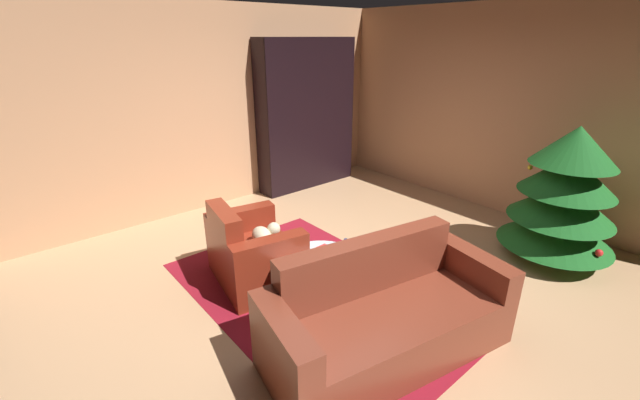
{
  "coord_description": "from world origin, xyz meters",
  "views": [
    {
      "loc": [
        2.51,
        -2.51,
        2.31
      ],
      "look_at": [
        -0.31,
        -0.11,
        0.81
      ],
      "focal_mm": 22.7,
      "sensor_mm": 36.0,
      "label": 1
    }
  ],
  "objects_px": {
    "decorated_tree": "(564,195)",
    "couch_red": "(385,318)",
    "bottle_on_table": "(345,255)",
    "armchair_red": "(253,254)",
    "book_stack_on_table": "(326,255)",
    "bookshelf_unit": "(312,116)",
    "coffee_table": "(321,265)"
  },
  "relations": [
    {
      "from": "decorated_tree",
      "to": "book_stack_on_table",
      "type": "bearing_deg",
      "value": -111.23
    },
    {
      "from": "bookshelf_unit",
      "to": "bottle_on_table",
      "type": "xyz_separation_m",
      "value": [
        2.83,
        -1.94,
        -0.56
      ]
    },
    {
      "from": "coffee_table",
      "to": "decorated_tree",
      "type": "xyz_separation_m",
      "value": [
        1.0,
        2.54,
        0.32
      ]
    },
    {
      "from": "armchair_red",
      "to": "couch_red",
      "type": "height_order",
      "value": "couch_red"
    },
    {
      "from": "bookshelf_unit",
      "to": "book_stack_on_table",
      "type": "xyz_separation_m",
      "value": [
        2.67,
        -2.03,
        -0.59
      ]
    },
    {
      "from": "armchair_red",
      "to": "coffee_table",
      "type": "distance_m",
      "value": 0.81
    },
    {
      "from": "armchair_red",
      "to": "bottle_on_table",
      "type": "height_order",
      "value": "armchair_red"
    },
    {
      "from": "armchair_red",
      "to": "book_stack_on_table",
      "type": "bearing_deg",
      "value": 19.55
    },
    {
      "from": "coffee_table",
      "to": "book_stack_on_table",
      "type": "height_order",
      "value": "book_stack_on_table"
    },
    {
      "from": "bookshelf_unit",
      "to": "decorated_tree",
      "type": "bearing_deg",
      "value": 7.35
    },
    {
      "from": "book_stack_on_table",
      "to": "armchair_red",
      "type": "bearing_deg",
      "value": -160.45
    },
    {
      "from": "couch_red",
      "to": "armchair_red",
      "type": "bearing_deg",
      "value": -170.22
    },
    {
      "from": "bottle_on_table",
      "to": "decorated_tree",
      "type": "bearing_deg",
      "value": 71.23
    },
    {
      "from": "decorated_tree",
      "to": "bookshelf_unit",
      "type": "bearing_deg",
      "value": -172.65
    },
    {
      "from": "couch_red",
      "to": "decorated_tree",
      "type": "height_order",
      "value": "decorated_tree"
    },
    {
      "from": "coffee_table",
      "to": "decorated_tree",
      "type": "distance_m",
      "value": 2.74
    },
    {
      "from": "coffee_table",
      "to": "book_stack_on_table",
      "type": "bearing_deg",
      "value": 56.54
    },
    {
      "from": "book_stack_on_table",
      "to": "decorated_tree",
      "type": "height_order",
      "value": "decorated_tree"
    },
    {
      "from": "couch_red",
      "to": "bottle_on_table",
      "type": "height_order",
      "value": "couch_red"
    },
    {
      "from": "coffee_table",
      "to": "decorated_tree",
      "type": "relative_size",
      "value": 0.53
    },
    {
      "from": "armchair_red",
      "to": "coffee_table",
      "type": "height_order",
      "value": "armchair_red"
    },
    {
      "from": "bookshelf_unit",
      "to": "decorated_tree",
      "type": "relative_size",
      "value": 1.54
    },
    {
      "from": "couch_red",
      "to": "bottle_on_table",
      "type": "bearing_deg",
      "value": 169.11
    },
    {
      "from": "coffee_table",
      "to": "bottle_on_table",
      "type": "relative_size",
      "value": 3.15
    },
    {
      "from": "bookshelf_unit",
      "to": "coffee_table",
      "type": "height_order",
      "value": "bookshelf_unit"
    },
    {
      "from": "couch_red",
      "to": "bottle_on_table",
      "type": "xyz_separation_m",
      "value": [
        -0.57,
        0.11,
        0.27
      ]
    },
    {
      "from": "bookshelf_unit",
      "to": "coffee_table",
      "type": "xyz_separation_m",
      "value": [
        2.65,
        -2.07,
        -0.69
      ]
    },
    {
      "from": "couch_red",
      "to": "decorated_tree",
      "type": "xyz_separation_m",
      "value": [
        0.25,
        2.52,
        0.45
      ]
    },
    {
      "from": "bookshelf_unit",
      "to": "bottle_on_table",
      "type": "bearing_deg",
      "value": -34.48
    },
    {
      "from": "decorated_tree",
      "to": "couch_red",
      "type": "bearing_deg",
      "value": -95.76
    },
    {
      "from": "coffee_table",
      "to": "bookshelf_unit",
      "type": "bearing_deg",
      "value": 142.04
    },
    {
      "from": "couch_red",
      "to": "book_stack_on_table",
      "type": "height_order",
      "value": "couch_red"
    }
  ]
}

